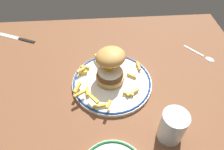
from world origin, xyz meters
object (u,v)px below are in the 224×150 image
dinner_plate (112,83)px  water_glass (172,128)px  knife (19,38)px  burger (110,64)px  spoon (206,57)px

dinner_plate → water_glass: bearing=-54.0°
water_glass → knife: (-51.67, 47.84, -4.11)cm
burger → knife: bearing=145.2°
burger → spoon: bearing=12.4°
knife → burger: bearing=-34.8°
dinner_plate → knife: (-37.23, 27.95, -0.58)cm
spoon → knife: bearing=166.9°
dinner_plate → water_glass: water_glass is taller
burger → spoon: size_ratio=1.22×
dinner_plate → knife: size_ratio=1.58×
dinner_plate → water_glass: 24.84cm
dinner_plate → water_glass: size_ratio=2.67×
burger → spoon: burger is taller
water_glass → spoon: size_ratio=0.88×
dinner_plate → knife: 46.55cm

